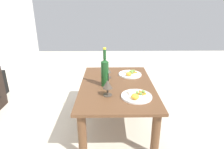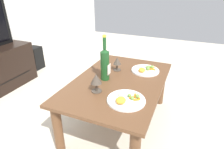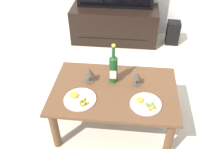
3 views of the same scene
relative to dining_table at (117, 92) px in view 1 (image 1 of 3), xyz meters
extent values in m
plane|color=beige|center=(0.00, 0.00, -0.36)|extent=(6.40, 6.40, 0.00)
cube|color=brown|center=(0.00, 0.00, 0.06)|extent=(1.09, 0.72, 0.03)
cylinder|color=brown|center=(-0.48, -0.29, -0.16)|extent=(0.07, 0.07, 0.41)
cylinder|color=brown|center=(0.48, -0.29, -0.16)|extent=(0.07, 0.07, 0.41)
cylinder|color=brown|center=(-0.48, 0.29, -0.16)|extent=(0.07, 0.07, 0.41)
cylinder|color=brown|center=(0.48, 0.29, -0.16)|extent=(0.07, 0.07, 0.41)
cylinder|color=#19471E|center=(-0.02, 0.12, 0.20)|extent=(0.07, 0.07, 0.24)
cone|color=#19471E|center=(-0.02, 0.12, 0.33)|extent=(0.07, 0.07, 0.03)
cylinder|color=#19471E|center=(-0.02, 0.12, 0.39)|extent=(0.03, 0.03, 0.10)
cylinder|color=yellow|center=(-0.02, 0.12, 0.45)|extent=(0.03, 0.03, 0.02)
cube|color=silver|center=(-0.02, 0.08, 0.17)|extent=(0.06, 0.00, 0.09)
cylinder|color=#473D33|center=(-0.23, 0.09, 0.08)|extent=(0.08, 0.08, 0.01)
cylinder|color=#473D33|center=(-0.23, 0.09, 0.11)|extent=(0.02, 0.02, 0.06)
cone|color=#473D33|center=(-0.23, 0.09, 0.18)|extent=(0.08, 0.08, 0.07)
cylinder|color=#473D33|center=(0.19, 0.09, 0.08)|extent=(0.07, 0.07, 0.01)
cylinder|color=#473D33|center=(0.19, 0.09, 0.11)|extent=(0.02, 0.02, 0.05)
cone|color=#473D33|center=(0.19, 0.09, 0.17)|extent=(0.07, 0.07, 0.07)
cylinder|color=white|center=(-0.27, -0.16, 0.08)|extent=(0.27, 0.27, 0.01)
torus|color=white|center=(-0.27, -0.16, 0.09)|extent=(0.27, 0.27, 0.01)
ellipsoid|color=orange|center=(-0.32, -0.14, 0.11)|extent=(0.07, 0.07, 0.04)
cube|color=beige|center=(-0.22, -0.11, 0.10)|extent=(0.07, 0.06, 0.02)
cylinder|color=orange|center=(-0.25, -0.23, 0.10)|extent=(0.03, 0.04, 0.01)
cylinder|color=orange|center=(-0.22, -0.23, 0.10)|extent=(0.04, 0.04, 0.01)
cylinder|color=orange|center=(-0.21, -0.22, 0.10)|extent=(0.04, 0.02, 0.01)
cylinder|color=orange|center=(-0.20, -0.20, 0.10)|extent=(0.04, 0.02, 0.01)
cylinder|color=orange|center=(-0.21, -0.21, 0.10)|extent=(0.04, 0.02, 0.01)
cylinder|color=orange|center=(-0.24, -0.18, 0.10)|extent=(0.04, 0.03, 0.01)
sphere|color=olive|center=(-0.23, -0.17, 0.10)|extent=(0.03, 0.03, 0.03)
sphere|color=olive|center=(-0.25, -0.20, 0.10)|extent=(0.03, 0.03, 0.03)
sphere|color=olive|center=(-0.22, -0.22, 0.10)|extent=(0.03, 0.03, 0.03)
cylinder|color=white|center=(0.27, -0.16, 0.08)|extent=(0.26, 0.26, 0.01)
torus|color=white|center=(0.27, -0.16, 0.09)|extent=(0.25, 0.25, 0.01)
ellipsoid|color=orange|center=(0.22, -0.14, 0.11)|extent=(0.07, 0.06, 0.04)
cube|color=beige|center=(0.31, -0.11, 0.10)|extent=(0.07, 0.06, 0.02)
cylinder|color=orange|center=(0.30, -0.23, 0.10)|extent=(0.02, 0.04, 0.01)
cylinder|color=orange|center=(0.30, -0.22, 0.10)|extent=(0.03, 0.04, 0.01)
cylinder|color=orange|center=(0.34, -0.21, 0.10)|extent=(0.03, 0.04, 0.01)
cylinder|color=orange|center=(0.33, -0.19, 0.10)|extent=(0.02, 0.04, 0.01)
cylinder|color=orange|center=(0.32, -0.20, 0.10)|extent=(0.02, 0.04, 0.01)
cylinder|color=orange|center=(0.29, -0.19, 0.10)|extent=(0.04, 0.03, 0.01)
sphere|color=olive|center=(0.31, -0.16, 0.10)|extent=(0.03, 0.03, 0.03)
sphere|color=olive|center=(0.32, -0.20, 0.10)|extent=(0.03, 0.03, 0.03)
sphere|color=olive|center=(0.27, -0.18, 0.11)|extent=(0.03, 0.03, 0.03)
sphere|color=olive|center=(0.31, -0.18, 0.11)|extent=(0.03, 0.03, 0.03)
camera|label=1|loc=(-1.75, 0.08, 0.84)|focal=30.97mm
camera|label=2|loc=(-1.34, -0.50, 0.82)|focal=30.83mm
camera|label=3|loc=(0.14, -1.56, 1.47)|focal=38.72mm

